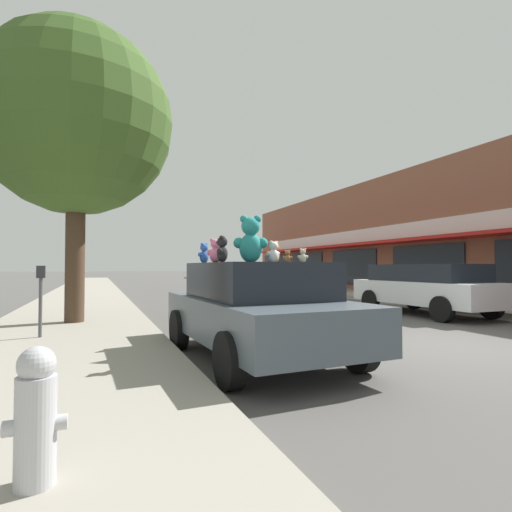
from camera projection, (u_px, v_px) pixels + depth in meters
The scene contains 17 objects.
ground_plane at pixel (435, 344), 7.27m from camera, with size 260.00×260.00×0.00m, color #514F4C.
sidewalk_near at pixel (52, 374), 4.95m from camera, with size 3.36×90.00×0.16m.
storefront_row at pixel (469, 238), 22.56m from camera, with size 13.06×32.59×6.13m.
plush_art_car at pixel (258, 308), 6.12m from camera, with size 2.19×4.09×1.48m.
teddy_bear_giant at pixel (251, 240), 6.35m from camera, with size 0.58×0.42×0.76m.
teddy_bear_blue at pixel (204, 253), 6.80m from camera, with size 0.25×0.22×0.35m.
teddy_bear_black at pixel (222, 249), 5.53m from camera, with size 0.22×0.27×0.37m.
teddy_bear_yellow at pixel (217, 254), 6.59m from camera, with size 0.21×0.23×0.32m.
teddy_bear_orange at pixel (275, 253), 7.00m from camera, with size 0.28×0.22×0.37m.
teddy_bear_brown at pixel (288, 257), 6.44m from camera, with size 0.16×0.12×0.21m.
teddy_bear_pink at pixel (215, 251), 6.13m from camera, with size 0.29×0.20×0.38m.
teddy_bear_cream at pixel (303, 256), 6.27m from camera, with size 0.17×0.14×0.23m.
teddy_bear_white at pixel (274, 252), 6.38m from camera, with size 0.27×0.18×0.36m.
parked_car_far_center at pixel (426, 287), 11.84m from camera, with size 1.98×4.61×1.49m.
street_tree at pixel (77, 122), 9.18m from camera, with size 4.33×4.33×6.78m.
fire_hydrant at pixel (36, 416), 2.28m from camera, with size 0.33×0.22×0.79m.
parking_meter at pixel (41, 291), 7.10m from camera, with size 0.14×0.10×1.27m.
Camera 1 is at (-5.75, -5.58, 1.41)m, focal length 28.00 mm.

